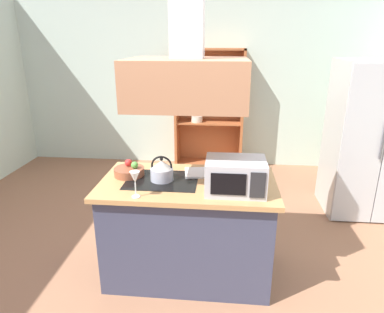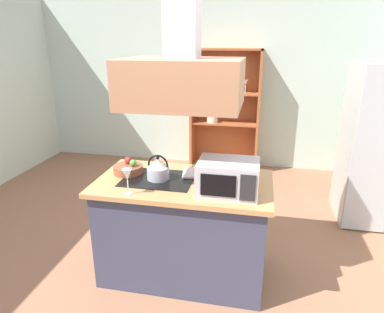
# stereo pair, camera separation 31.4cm
# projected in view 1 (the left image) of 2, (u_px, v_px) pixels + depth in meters

# --- Properties ---
(ground_plane) EXTENTS (7.80, 7.80, 0.00)m
(ground_plane) POSITION_uv_depth(u_px,v_px,m) (173.00, 268.00, 3.18)
(ground_plane) COLOR #926347
(wall_back) EXTENTS (6.00, 0.12, 2.70)m
(wall_back) POSITION_uv_depth(u_px,v_px,m) (199.00, 83.00, 5.56)
(wall_back) COLOR silver
(wall_back) RESTS_ON ground
(kitchen_island) EXTENTS (1.47, 0.83, 0.90)m
(kitchen_island) POSITION_uv_depth(u_px,v_px,m) (188.00, 228.00, 2.99)
(kitchen_island) COLOR #3A3F57
(kitchen_island) RESTS_ON ground
(range_hood) EXTENTS (0.90, 0.70, 1.17)m
(range_hood) POSITION_uv_depth(u_px,v_px,m) (188.00, 69.00, 2.55)
(range_hood) COLOR #AD7652
(refrigerator) EXTENTS (0.90, 0.77, 1.82)m
(refrigerator) POSITION_uv_depth(u_px,v_px,m) (370.00, 140.00, 4.00)
(refrigerator) COLOR #B6BBB5
(refrigerator) RESTS_ON ground
(dish_cabinet) EXTENTS (1.08, 0.40, 1.91)m
(dish_cabinet) POSITION_uv_depth(u_px,v_px,m) (209.00, 117.00, 5.51)
(dish_cabinet) COLOR #A5582F
(dish_cabinet) RESTS_ON ground
(kettle) EXTENTS (0.19, 0.19, 0.21)m
(kettle) POSITION_uv_depth(u_px,v_px,m) (162.00, 170.00, 2.84)
(kettle) COLOR #AEB3C5
(kettle) RESTS_ON kitchen_island
(cutting_board) EXTENTS (0.37, 0.29, 0.02)m
(cutting_board) POSITION_uv_depth(u_px,v_px,m) (204.00, 173.00, 3.01)
(cutting_board) COLOR white
(cutting_board) RESTS_ON kitchen_island
(microwave) EXTENTS (0.46, 0.35, 0.26)m
(microwave) POSITION_uv_depth(u_px,v_px,m) (235.00, 176.00, 2.62)
(microwave) COLOR #B7BABF
(microwave) RESTS_ON kitchen_island
(wine_glass_on_counter) EXTENTS (0.08, 0.08, 0.21)m
(wine_glass_on_counter) POSITION_uv_depth(u_px,v_px,m) (135.00, 178.00, 2.52)
(wine_glass_on_counter) COLOR silver
(wine_glass_on_counter) RESTS_ON kitchen_island
(fruit_bowl) EXTENTS (0.26, 0.26, 0.13)m
(fruit_bowl) POSITION_uv_depth(u_px,v_px,m) (129.00, 171.00, 2.96)
(fruit_bowl) COLOR brown
(fruit_bowl) RESTS_ON kitchen_island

